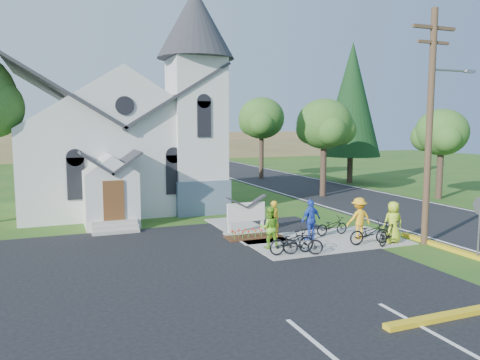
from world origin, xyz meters
name	(u,v)px	position (x,y,z in m)	size (l,w,h in m)	color
ground	(301,247)	(0.00, 0.00, 0.00)	(120.00, 120.00, 0.00)	#265317
parking_lot	(144,282)	(-7.00, -2.00, 0.01)	(20.00, 16.00, 0.02)	black
road	(319,190)	(10.00, 15.00, 0.01)	(8.00, 90.00, 0.02)	black
sidewalk	(325,241)	(1.50, 0.50, 0.03)	(7.00, 4.00, 0.05)	#A9A398
church	(125,124)	(-5.48, 12.48, 5.25)	(12.35, 12.00, 13.00)	silver
church_sign	(246,212)	(-1.20, 3.20, 1.03)	(2.20, 0.40, 1.70)	#A9A398
flower_bed	(253,237)	(-1.20, 2.30, 0.04)	(2.60, 1.10, 0.07)	#381A0F
utility_pole	(431,120)	(5.36, -1.50, 5.40)	(3.45, 0.28, 10.00)	#483024
tree_road_near	(324,124)	(8.50, 12.00, 5.21)	(4.00, 4.00, 7.05)	#3A2820
tree_road_mid	(262,119)	(9.00, 24.00, 5.78)	(4.40, 4.40, 7.80)	#3A2820
tree_road_far	(442,133)	(15.50, 8.00, 4.63)	(3.60, 3.60, 6.30)	#3A2820
conifer	(352,100)	(15.00, 18.00, 7.39)	(5.20, 5.20, 12.40)	#3A2820
distant_hills	(143,144)	(3.36, 56.33, 2.17)	(61.00, 10.00, 5.60)	olive
cyclist_0	(273,219)	(-0.48, 1.69, 0.92)	(0.63, 0.41, 1.73)	gold
bike_0	(292,241)	(-0.93, -0.92, 0.56)	(0.68, 1.94, 1.02)	black
cyclist_1	(270,228)	(-1.36, 0.21, 0.92)	(0.85, 0.66, 1.75)	#69B622
bike_1	(303,243)	(-0.58, -1.20, 0.53)	(0.45, 1.61, 0.97)	black
cyclist_2	(311,220)	(0.95, 0.80, 0.97)	(1.08, 0.45, 1.84)	blue
bike_2	(332,226)	(2.35, 1.25, 0.48)	(0.57, 1.63, 0.85)	black
cyclist_3	(359,218)	(3.06, 0.17, 0.99)	(1.22, 0.70, 1.88)	yellow
bike_3	(389,233)	(3.66, -1.20, 0.58)	(0.50, 1.76, 1.06)	black
cyclist_4	(393,222)	(4.04, -0.96, 0.96)	(0.89, 0.58, 1.83)	#BCDA29
bike_4	(370,233)	(2.91, -0.82, 0.55)	(0.67, 1.92, 1.01)	black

